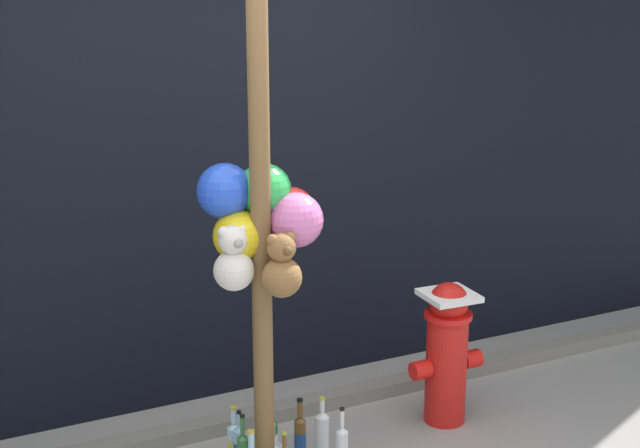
{
  "coord_description": "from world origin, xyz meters",
  "views": [
    {
      "loc": [
        -1.63,
        -3.09,
        2.38
      ],
      "look_at": [
        0.1,
        0.44,
        1.28
      ],
      "focal_mm": 51.02,
      "sensor_mm": 36.0,
      "label": 1
    }
  ],
  "objects_px": {
    "bottle_1": "(322,438)",
    "bottle_10": "(300,435)",
    "memorial_post": "(260,187)",
    "fire_hydrant": "(447,350)",
    "bottle_6": "(234,442)",
    "bottle_8": "(270,439)"
  },
  "relations": [
    {
      "from": "fire_hydrant",
      "to": "bottle_10",
      "type": "bearing_deg",
      "value": -179.92
    },
    {
      "from": "bottle_6",
      "to": "bottle_8",
      "type": "bearing_deg",
      "value": -18.0
    },
    {
      "from": "memorial_post",
      "to": "bottle_10",
      "type": "relative_size",
      "value": 8.88
    },
    {
      "from": "bottle_1",
      "to": "bottle_8",
      "type": "relative_size",
      "value": 1.18
    },
    {
      "from": "bottle_6",
      "to": "bottle_10",
      "type": "distance_m",
      "value": 0.34
    },
    {
      "from": "memorial_post",
      "to": "fire_hydrant",
      "type": "relative_size",
      "value": 3.56
    },
    {
      "from": "bottle_1",
      "to": "bottle_10",
      "type": "height_order",
      "value": "bottle_1"
    },
    {
      "from": "fire_hydrant",
      "to": "bottle_8",
      "type": "relative_size",
      "value": 2.46
    },
    {
      "from": "bottle_8",
      "to": "memorial_post",
      "type": "bearing_deg",
      "value": -119.02
    },
    {
      "from": "memorial_post",
      "to": "bottle_1",
      "type": "distance_m",
      "value": 1.36
    },
    {
      "from": "fire_hydrant",
      "to": "bottle_6",
      "type": "distance_m",
      "value": 1.24
    },
    {
      "from": "bottle_8",
      "to": "bottle_1",
      "type": "bearing_deg",
      "value": -36.35
    },
    {
      "from": "bottle_1",
      "to": "memorial_post",
      "type": "bearing_deg",
      "value": -171.76
    },
    {
      "from": "bottle_8",
      "to": "bottle_10",
      "type": "height_order",
      "value": "bottle_8"
    },
    {
      "from": "memorial_post",
      "to": "fire_hydrant",
      "type": "bearing_deg",
      "value": 9.73
    },
    {
      "from": "bottle_1",
      "to": "bottle_10",
      "type": "xyz_separation_m",
      "value": [
        -0.05,
        0.15,
        -0.04
      ]
    },
    {
      "from": "memorial_post",
      "to": "bottle_6",
      "type": "bearing_deg",
      "value": 102.61
    },
    {
      "from": "bottle_6",
      "to": "bottle_10",
      "type": "height_order",
      "value": "bottle_6"
    },
    {
      "from": "bottle_8",
      "to": "bottle_10",
      "type": "xyz_separation_m",
      "value": [
        0.16,
        -0.01,
        -0.01
      ]
    },
    {
      "from": "fire_hydrant",
      "to": "bottle_1",
      "type": "bearing_deg",
      "value": -169.69
    },
    {
      "from": "fire_hydrant",
      "to": "memorial_post",
      "type": "bearing_deg",
      "value": -170.27
    },
    {
      "from": "fire_hydrant",
      "to": "bottle_1",
      "type": "relative_size",
      "value": 2.08
    }
  ]
}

